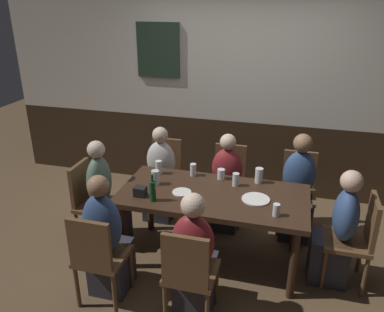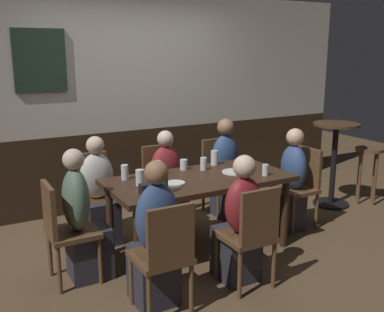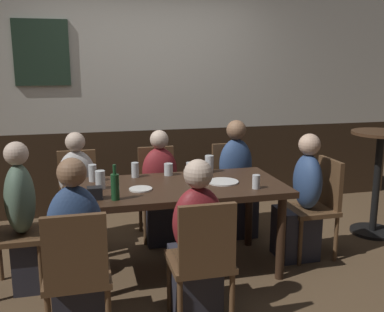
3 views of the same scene
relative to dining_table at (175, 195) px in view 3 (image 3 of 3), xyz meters
name	(u,v)px [view 3 (image 3 of 3)]	position (x,y,z in m)	size (l,w,h in m)	color
ground_plane	(176,270)	(0.00, 0.00, -0.66)	(12.00, 12.00, 0.00)	brown
wall_back	(144,99)	(-0.01, 1.65, 0.64)	(6.40, 0.13, 2.60)	#332316
dining_table	(175,195)	(0.00, 0.00, 0.00)	(1.76, 0.85, 0.74)	#382316
chair_left_near	(77,271)	(-0.78, -0.84, -0.16)	(0.40, 0.40, 0.88)	brown
chair_head_east	(318,202)	(1.30, 0.00, -0.16)	(0.40, 0.40, 0.88)	brown
chair_right_far	(231,181)	(0.78, 0.84, -0.16)	(0.40, 0.40, 0.88)	brown
chair_left_far	(78,192)	(-0.78, 0.84, -0.16)	(0.40, 0.40, 0.88)	brown
chair_mid_near	(203,257)	(0.00, -0.84, -0.16)	(0.40, 0.40, 0.88)	brown
chair_head_west	(6,228)	(-1.30, 0.00, -0.16)	(0.40, 0.40, 0.88)	brown
chair_mid_far	(158,186)	(0.00, 0.84, -0.16)	(0.40, 0.40, 0.88)	brown
person_left_near	(77,261)	(-0.78, -0.68, -0.17)	(0.34, 0.37, 1.16)	#2D2D38
person_head_east	(301,206)	(1.13, 0.00, -0.19)	(0.37, 0.34, 1.11)	#2D2D38
person_right_far	(237,186)	(0.78, 0.68, -0.17)	(0.34, 0.37, 1.15)	#2D2D38
person_left_far	(78,201)	(-0.78, 0.68, -0.20)	(0.34, 0.37, 1.09)	#2D2D38
person_mid_near	(196,251)	(0.00, -0.68, -0.19)	(0.34, 0.37, 1.11)	#2D2D38
person_head_west	(29,228)	(-1.13, 0.00, -0.18)	(0.37, 0.34, 1.15)	#2D2D38
person_mid_far	(161,195)	(0.00, 0.68, -0.21)	(0.34, 0.37, 1.08)	#2D2D38
pint_glass_pale	(209,165)	(0.38, 0.34, 0.15)	(0.08, 0.08, 0.15)	silver
highball_clear	(135,171)	(-0.28, 0.33, 0.14)	(0.06, 0.06, 0.13)	silver
beer_glass_tall	(256,182)	(0.60, -0.25, 0.13)	(0.06, 0.06, 0.11)	silver
pint_glass_stout	(93,174)	(-0.64, 0.28, 0.15)	(0.07, 0.07, 0.14)	silver
beer_glass_half	(190,171)	(0.18, 0.21, 0.14)	(0.07, 0.07, 0.13)	silver
tumbler_water	(168,170)	(0.01, 0.33, 0.13)	(0.08, 0.08, 0.11)	silver
pint_glass_amber	(100,181)	(-0.59, 0.04, 0.14)	(0.08, 0.08, 0.14)	silver
beer_bottle_green	(115,186)	(-0.50, -0.28, 0.18)	(0.06, 0.06, 0.26)	#194723
plate_white_large	(223,182)	(0.40, -0.02, 0.09)	(0.26, 0.26, 0.01)	white
plate_white_small	(141,189)	(-0.29, -0.07, 0.09)	(0.18, 0.18, 0.01)	white
condiment_caddy	(95,193)	(-0.64, -0.22, 0.13)	(0.11, 0.09, 0.09)	black
side_bar_table	(377,174)	(2.13, 0.32, -0.04)	(0.56, 0.56, 1.05)	black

